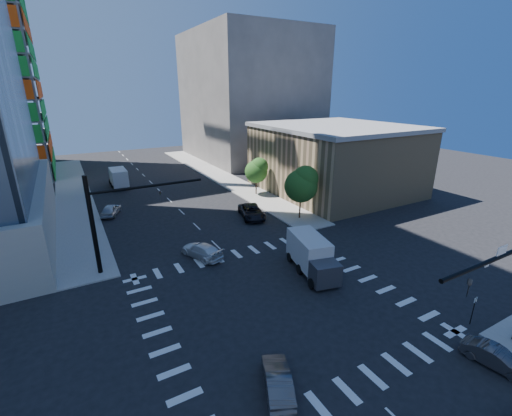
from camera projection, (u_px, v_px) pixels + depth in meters
ground at (276, 302)px, 26.88m from camera, size 160.00×160.00×0.00m
road_markings at (276, 302)px, 26.87m from camera, size 20.00×20.00×0.01m
sidewalk_ne at (219, 176)px, 65.57m from camera, size 5.00×60.00×0.15m
sidewalk_nw at (74, 194)px, 54.05m from camera, size 5.00×60.00×0.15m
commercial_building at (335, 158)px, 54.77m from camera, size 20.50×22.50×10.60m
bg_building_ne at (249, 97)px, 80.02m from camera, size 24.00×30.00×28.00m
signal_mast_nw at (110, 214)px, 29.93m from camera, size 10.20×0.40×9.00m
tree_south at (302, 184)px, 42.61m from camera, size 4.16×4.16×6.82m
tree_north at (257, 170)px, 52.86m from camera, size 3.54×3.52×5.78m
no_parking_sign at (474, 308)px, 23.93m from camera, size 0.30×0.06×2.20m
car_nb_right at (496, 357)px, 20.52m from camera, size 1.95×3.91×1.23m
car_nb_far at (252, 212)px, 44.32m from camera, size 4.02×6.24×1.60m
car_sb_near at (202, 250)px, 33.88m from camera, size 3.52×5.31×1.43m
car_sb_mid at (111, 210)px, 45.22m from camera, size 3.37×4.71×1.49m
car_sb_cross at (278, 380)px, 18.86m from camera, size 2.89×4.23×1.32m
box_truck_near at (313, 259)px, 30.66m from camera, size 3.94×6.58×3.23m
box_truck_far at (118, 178)px, 58.27m from camera, size 2.65×6.14×3.21m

